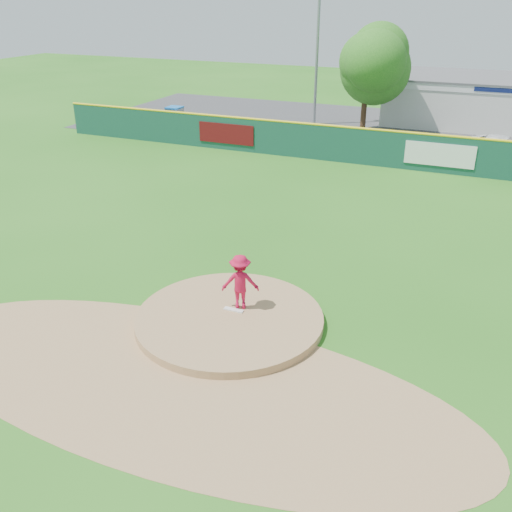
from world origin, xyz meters
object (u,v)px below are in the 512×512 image
at_px(van, 504,147).
at_px(pool_building_grp, 497,101).
at_px(light_pole_left, 318,35).
at_px(playground_slide, 174,118).
at_px(pitcher, 240,282).
at_px(deciduous_tree, 367,64).

distance_m(van, pool_building_grp, 9.41).
bearing_deg(light_pole_left, pool_building_grp, 22.60).
relative_size(van, playground_slide, 1.52).
relative_size(pitcher, pool_building_grp, 0.11).
bearing_deg(van, light_pole_left, 79.35).
bearing_deg(pitcher, van, -129.30).
relative_size(pitcher, van, 0.40).
height_order(pitcher, playground_slide, pitcher).
relative_size(pool_building_grp, playground_slide, 5.38).
bearing_deg(playground_slide, van, 2.89).
bearing_deg(pool_building_grp, playground_slide, -153.07).
bearing_deg(pitcher, playground_slide, -77.69).
relative_size(playground_slide, deciduous_tree, 0.38).
distance_m(playground_slide, light_pole_left, 11.33).
bearing_deg(pool_building_grp, van, -84.88).
bearing_deg(pool_building_grp, light_pole_left, -157.40).
bearing_deg(playground_slide, pitcher, -55.31).
bearing_deg(deciduous_tree, playground_slide, -164.74).
height_order(pool_building_grp, playground_slide, pool_building_grp).
distance_m(pool_building_grp, light_pole_left, 13.72).
height_order(pitcher, light_pole_left, light_pole_left).
xyz_separation_m(pitcher, light_pole_left, (-6.11, 26.44, 4.95)).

